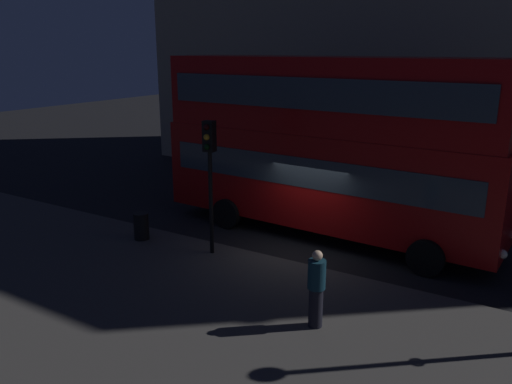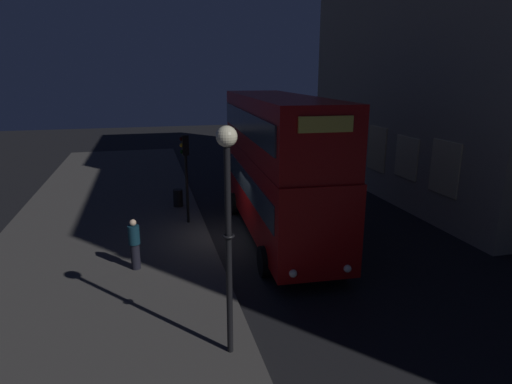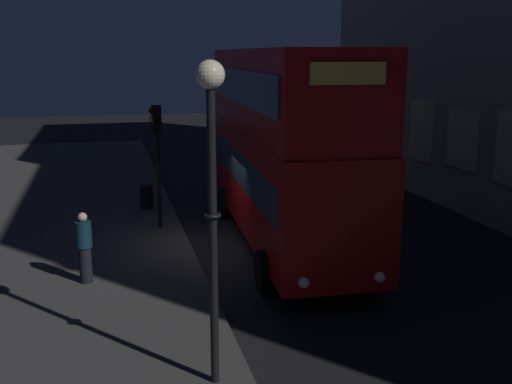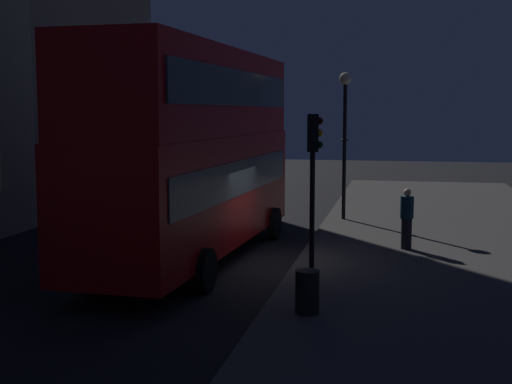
% 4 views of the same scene
% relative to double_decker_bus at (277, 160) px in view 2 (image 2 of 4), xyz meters
% --- Properties ---
extents(ground_plane, '(80.00, 80.00, 0.00)m').
position_rel_double_decker_bus_xyz_m(ground_plane, '(0.04, -1.82, -3.14)').
color(ground_plane, black).
extents(sidewalk_slab, '(44.00, 8.32, 0.12)m').
position_rel_double_decker_bus_xyz_m(sidewalk_slab, '(0.04, -6.90, -3.08)').
color(sidewalk_slab, '#423F3D').
rests_on(sidewalk_slab, ground).
extents(building_with_clock, '(17.33, 8.74, 20.00)m').
position_rel_double_decker_bus_xyz_m(building_with_clock, '(-4.46, 11.24, 6.87)').
color(building_with_clock, tan).
rests_on(building_with_clock, ground).
extents(double_decker_bus, '(11.08, 3.33, 5.63)m').
position_rel_double_decker_bus_xyz_m(double_decker_bus, '(0.00, 0.00, 0.00)').
color(double_decker_bus, '#9E0C0C').
rests_on(double_decker_bus, ground).
extents(traffic_light_near_kerb, '(0.35, 0.38, 3.85)m').
position_rel_double_decker_bus_xyz_m(traffic_light_near_kerb, '(-2.02, -3.44, -0.24)').
color(traffic_light_near_kerb, black).
rests_on(traffic_light_near_kerb, sidewalk_slab).
extents(street_lamp, '(0.45, 0.45, 5.30)m').
position_rel_double_decker_bus_xyz_m(street_lamp, '(7.49, -3.40, 0.69)').
color(street_lamp, black).
rests_on(street_lamp, sidewalk_slab).
extents(pedestrian, '(0.38, 0.38, 1.74)m').
position_rel_double_decker_bus_xyz_m(pedestrian, '(2.29, -5.60, -2.13)').
color(pedestrian, black).
rests_on(pedestrian, sidewalk_slab).
extents(litter_bin, '(0.47, 0.47, 0.85)m').
position_rel_double_decker_bus_xyz_m(litter_bin, '(-4.56, -3.66, -2.59)').
color(litter_bin, black).
rests_on(litter_bin, sidewalk_slab).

